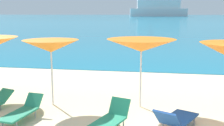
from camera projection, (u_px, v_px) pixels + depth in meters
name	position (u px, v px, depth m)	size (l,w,h in m)	color
ground_plane	(170.00, 70.00, 15.82)	(50.00, 100.00, 0.30)	beige
ocean_water	(162.00, 17.00, 227.65)	(650.00, 440.00, 0.02)	teal
umbrella_2	(51.00, 46.00, 9.04)	(1.88, 1.88, 2.15)	silver
umbrella_3	(141.00, 45.00, 8.81)	(2.39, 2.39, 2.20)	silver
lounge_chair_2	(111.00, 118.00, 7.34)	(1.01, 1.53, 0.69)	#268C66
lounge_chair_3	(23.00, 111.00, 7.93)	(0.72, 1.59, 0.62)	#268C66
lounge_chair_7	(176.00, 118.00, 7.25)	(1.25, 1.68, 0.72)	#1E478C
cruise_ship	(158.00, 8.00, 237.96)	(48.23, 15.09, 19.03)	white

